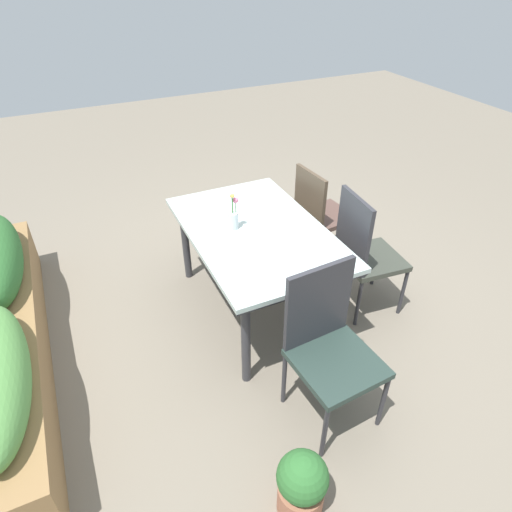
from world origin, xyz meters
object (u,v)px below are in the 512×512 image
(planter_box, at_px, (4,329))
(chair_end_left, at_px, (329,342))
(chair_near_left, at_px, (364,250))
(chair_near_right, at_px, (320,212))
(dining_table, at_px, (256,238))
(flower_vase, at_px, (233,217))
(potted_plant, at_px, (302,485))

(planter_box, bearing_deg, chair_end_left, -123.38)
(chair_near_left, distance_m, planter_box, 2.48)
(chair_near_right, bearing_deg, chair_near_left, -5.82)
(dining_table, distance_m, planter_box, 1.74)
(chair_end_left, bearing_deg, chair_near_left, -141.40)
(chair_end_left, bearing_deg, chair_near_right, -123.65)
(dining_table, xyz_separation_m, chair_near_left, (-0.31, -0.72, -0.12))
(chair_end_left, relative_size, flower_vase, 3.53)
(chair_near_right, xyz_separation_m, flower_vase, (-0.23, 0.87, 0.28))
(dining_table, bearing_deg, chair_near_left, -113.37)
(flower_vase, height_order, planter_box, flower_vase)
(chair_near_right, distance_m, planter_box, 2.45)
(flower_vase, distance_m, planter_box, 1.64)
(chair_near_left, height_order, flower_vase, flower_vase)
(potted_plant, bearing_deg, chair_near_right, -33.37)
(chair_near_right, relative_size, flower_vase, 3.29)
(flower_vase, xyz_separation_m, planter_box, (0.06, 1.57, -0.47))
(chair_near_right, bearing_deg, dining_table, -71.46)
(chair_near_right, xyz_separation_m, potted_plant, (-1.79, 1.18, -0.31))
(dining_table, bearing_deg, potted_plant, 163.21)
(chair_end_left, relative_size, planter_box, 0.38)
(planter_box, xyz_separation_m, potted_plant, (-1.62, -1.26, -0.13))
(dining_table, bearing_deg, flower_vase, 56.85)
(chair_near_left, distance_m, potted_plant, 1.67)
(chair_near_left, height_order, potted_plant, chair_near_left)
(chair_near_right, bearing_deg, chair_end_left, -34.48)
(potted_plant, bearing_deg, chair_end_left, -41.22)
(chair_near_left, bearing_deg, chair_end_left, -42.07)
(chair_near_right, height_order, chair_end_left, chair_end_left)
(chair_near_right, relative_size, potted_plant, 2.17)
(flower_vase, bearing_deg, potted_plant, 168.73)
(chair_near_right, xyz_separation_m, chair_near_left, (-0.62, 0.01, 0.01))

